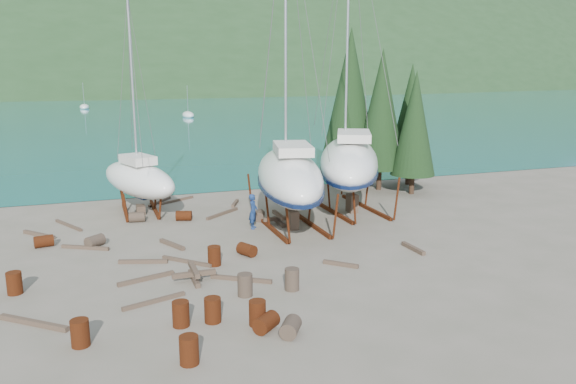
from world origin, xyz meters
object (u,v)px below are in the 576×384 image
object	(u,v)px
large_sailboat_near	(289,175)
small_sailboat_shore	(138,179)
large_sailboat_far	(349,161)
worker	(253,211)

from	to	relation	value
large_sailboat_near	small_sailboat_shore	bearing A→B (deg)	154.70
large_sailboat_far	worker	distance (m)	7.28
large_sailboat_near	large_sailboat_far	xyz separation A→B (m)	(4.67, 2.26, 0.18)
large_sailboat_near	worker	world-z (taller)	large_sailboat_near
large_sailboat_near	worker	xyz separation A→B (m)	(-2.00, 0.23, -1.92)
small_sailboat_shore	worker	bearing A→B (deg)	-65.98
large_sailboat_far	small_sailboat_shore	world-z (taller)	large_sailboat_far
large_sailboat_far	small_sailboat_shore	bearing A→B (deg)	-171.89
large_sailboat_near	large_sailboat_far	distance (m)	5.19
worker	large_sailboat_far	bearing A→B (deg)	-46.27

